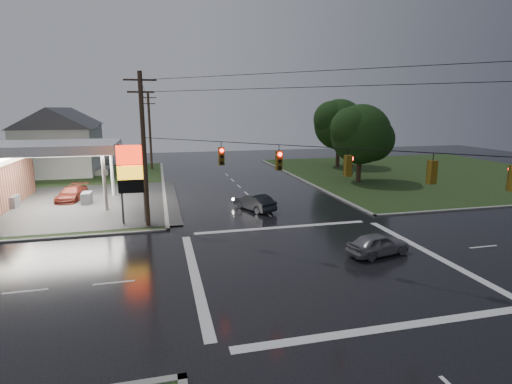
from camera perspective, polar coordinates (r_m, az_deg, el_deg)
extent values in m
plane|color=black|center=(23.08, 9.11, -9.94)|extent=(120.00, 120.00, 0.00)
cube|color=black|center=(57.89, 23.04, 2.53)|extent=(36.00, 36.00, 0.08)
cube|color=#2D2D2D|center=(40.26, -30.00, -1.81)|extent=(26.00, 18.00, 0.02)
cylinder|color=silver|center=(35.46, -20.83, 1.34)|extent=(0.30, 0.30, 5.00)
cylinder|color=silver|center=(41.35, -19.88, 2.82)|extent=(0.30, 0.30, 5.00)
cube|color=silver|center=(38.97, -27.95, 5.64)|extent=(12.00, 8.00, 0.80)
cube|color=white|center=(39.01, -27.89, 5.03)|extent=(11.40, 7.40, 0.04)
cube|color=#59595E|center=(40.46, -31.43, -1.23)|extent=(0.80, 1.60, 1.10)
cube|color=#59595E|center=(39.04, -23.02, -0.84)|extent=(0.80, 1.60, 1.10)
cylinder|color=#59595E|center=(30.79, -18.72, 0.93)|extent=(0.16, 0.16, 6.00)
cylinder|color=#59595E|center=(30.69, -15.75, 1.09)|extent=(0.16, 0.16, 6.00)
cube|color=red|center=(30.41, -17.49, 5.08)|extent=(2.00, 0.35, 1.40)
cube|color=yellow|center=(30.58, -17.34, 2.67)|extent=(2.00, 0.35, 1.00)
cube|color=black|center=(30.75, -17.23, 0.83)|extent=(2.00, 0.35, 1.00)
cylinder|color=#382619|center=(29.34, -15.69, 5.55)|extent=(0.32, 0.32, 11.00)
cube|color=#382619|center=(29.24, -16.24, 15.13)|extent=(2.20, 0.12, 0.12)
cube|color=#382619|center=(29.20, -16.15, 13.56)|extent=(1.80, 0.12, 0.12)
cylinder|color=#382619|center=(57.76, -14.91, 8.27)|extent=(0.32, 0.32, 10.50)
cube|color=#382619|center=(57.69, -15.16, 12.88)|extent=(2.20, 0.12, 0.12)
cube|color=#382619|center=(57.67, -15.12, 12.09)|extent=(1.80, 0.12, 0.12)
cube|color=#59470C|center=(24.88, -4.97, 5.11)|extent=(0.34, 0.34, 1.10)
cylinder|color=#FF0C07|center=(24.64, -4.91, 5.93)|extent=(0.22, 0.08, 0.22)
cube|color=#59470C|center=(22.75, 3.29, 4.50)|extent=(0.34, 0.34, 1.10)
cylinder|color=#FF0C07|center=(22.52, 3.45, 5.39)|extent=(0.22, 0.08, 0.22)
cube|color=#59470C|center=(21.19, 12.98, 3.66)|extent=(0.34, 0.34, 1.10)
cylinder|color=#FF0C07|center=(21.23, 13.51, 4.69)|extent=(0.08, 0.22, 0.22)
cube|color=#59470C|center=(20.31, 23.83, 2.60)|extent=(0.34, 0.34, 1.10)
cylinder|color=#FF0C07|center=(20.42, 23.58, 3.75)|extent=(0.22, 0.08, 0.22)
cylinder|color=#FF0C07|center=(20.26, 32.62, 2.80)|extent=(0.22, 0.08, 0.22)
cube|color=silver|center=(57.31, -26.42, 5.15)|extent=(9.00, 8.00, 6.00)
cube|color=gray|center=(56.71, -20.95, 2.89)|extent=(1.60, 4.80, 0.80)
cube|color=silver|center=(69.21, -25.14, 6.22)|extent=(9.00, 8.00, 6.00)
cube|color=gray|center=(68.64, -20.61, 4.36)|extent=(1.60, 4.80, 0.80)
cylinder|color=black|center=(47.75, 14.52, 4.31)|extent=(0.56, 0.56, 5.04)
sphere|color=black|center=(47.46, 14.71, 7.97)|extent=(6.80, 6.80, 6.80)
sphere|color=black|center=(48.60, 16.28, 7.22)|extent=(5.10, 5.10, 5.10)
sphere|color=black|center=(46.44, 13.50, 8.85)|extent=(4.76, 4.76, 4.76)
cylinder|color=black|center=(59.71, 11.65, 6.17)|extent=(0.56, 0.56, 5.60)
sphere|color=black|center=(59.48, 11.78, 9.43)|extent=(7.20, 7.20, 7.20)
sphere|color=black|center=(60.57, 13.19, 8.75)|extent=(5.40, 5.40, 5.40)
sphere|color=black|center=(58.48, 10.69, 10.22)|extent=(5.04, 5.04, 5.04)
imported|color=black|center=(33.85, -0.22, -1.44)|extent=(3.06, 4.54, 1.42)
imported|color=slate|center=(24.81, 17.03, -7.11)|extent=(4.13, 2.36, 1.32)
imported|color=#541B13|center=(41.18, -24.79, -0.19)|extent=(2.70, 4.92, 1.35)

